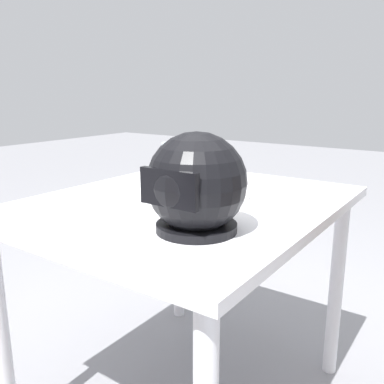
% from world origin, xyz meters
% --- Properties ---
extents(dining_table, '(0.85, 1.01, 0.73)m').
position_xyz_m(dining_table, '(0.00, 0.00, 0.64)').
color(dining_table, white).
rests_on(dining_table, ground).
extents(pizza_plate, '(0.33, 0.33, 0.01)m').
position_xyz_m(pizza_plate, '(-0.02, -0.04, 0.74)').
color(pizza_plate, white).
rests_on(pizza_plate, dining_table).
extents(pizza, '(0.28, 0.28, 0.06)m').
position_xyz_m(pizza, '(-0.02, -0.03, 0.76)').
color(pizza, tan).
rests_on(pizza, pizza_plate).
extents(motorcycle_helmet, '(0.24, 0.24, 0.24)m').
position_xyz_m(motorcycle_helmet, '(-0.20, 0.23, 0.84)').
color(motorcycle_helmet, black).
rests_on(motorcycle_helmet, dining_table).
extents(drinking_glass, '(0.07, 0.07, 0.13)m').
position_xyz_m(drinking_glass, '(0.27, -0.27, 0.80)').
color(drinking_glass, silver).
rests_on(drinking_glass, dining_table).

